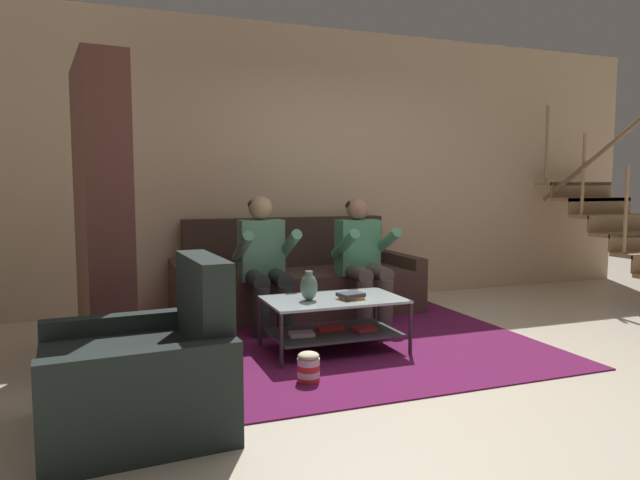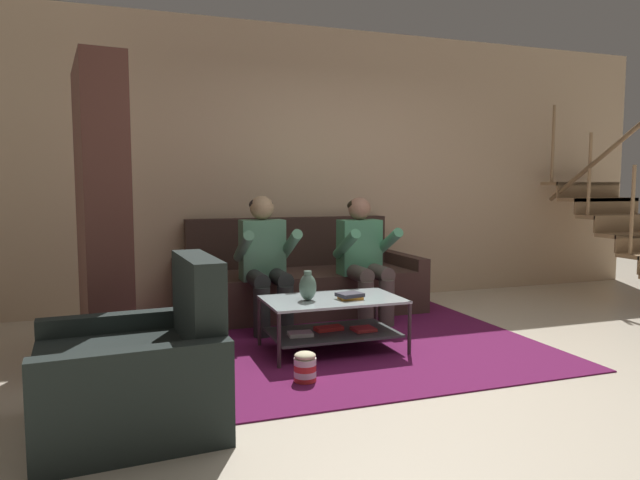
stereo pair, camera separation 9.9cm
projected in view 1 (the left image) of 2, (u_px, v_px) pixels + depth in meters
The scene contains 13 objects.
ground at pixel (432, 365), 3.96m from camera, with size 16.80×16.80×0.00m, color beige.
back_partition at pixel (312, 167), 6.12m from camera, with size 8.40×0.12×2.90m, color #CCAD8A.
staircase_run at pixel (631, 230), 6.18m from camera, with size 0.93×2.02×2.21m.
couch at pixel (295, 283), 5.63m from camera, with size 2.36×0.93×0.92m.
person_seated_left at pixel (264, 257), 4.91m from camera, with size 0.50×0.58×1.16m.
person_seated_right at pixel (362, 254), 5.23m from camera, with size 0.50×0.58×1.14m.
coffee_table at pixel (333, 316), 4.29m from camera, with size 1.02×0.61×0.40m.
area_rug at pixel (317, 331), 4.86m from camera, with size 3.10×3.32×0.01m.
vase at pixel (309, 287), 4.19m from camera, with size 0.13×0.13×0.22m.
book_stack at pixel (351, 296), 4.25m from camera, with size 0.20×0.18×0.05m.
bookshelf at pixel (96, 233), 3.91m from camera, with size 0.40×1.06×2.09m.
armchair at pixel (143, 375), 2.92m from camera, with size 0.95×0.95×0.88m.
popcorn_tub at pixel (309, 367), 3.61m from camera, with size 0.14×0.14×0.20m.
Camera 1 is at (-2.08, -3.35, 1.25)m, focal length 32.00 mm.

